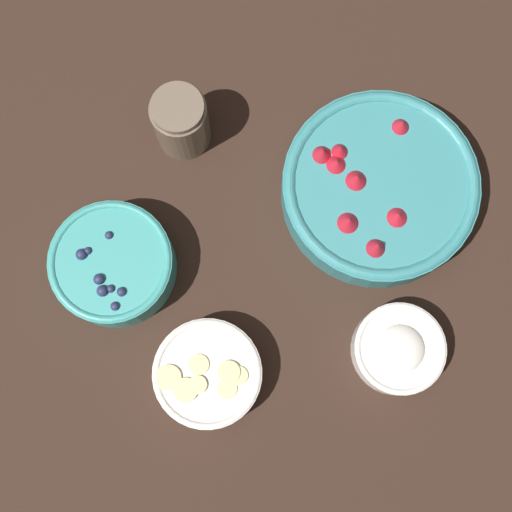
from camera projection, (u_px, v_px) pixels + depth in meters
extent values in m
plane|color=black|center=(302.00, 237.00, 1.00)|extent=(4.00, 4.00, 0.00)
cylinder|color=teal|center=(378.00, 189.00, 0.98)|extent=(0.27, 0.27, 0.06)
torus|color=teal|center=(381.00, 184.00, 0.96)|extent=(0.27, 0.27, 0.02)
cylinder|color=#B21928|center=(380.00, 186.00, 0.97)|extent=(0.21, 0.21, 0.02)
cone|color=#B21928|center=(377.00, 247.00, 0.93)|extent=(0.04, 0.04, 0.03)
cone|color=#B21928|center=(349.00, 222.00, 0.94)|extent=(0.04, 0.04, 0.03)
cone|color=#B21928|center=(322.00, 153.00, 0.95)|extent=(0.04, 0.04, 0.03)
cone|color=#B21928|center=(357.00, 179.00, 0.95)|extent=(0.05, 0.05, 0.02)
cone|color=#B21928|center=(340.00, 150.00, 0.96)|extent=(0.03, 0.03, 0.02)
cone|color=#B21928|center=(401.00, 125.00, 0.96)|extent=(0.04, 0.04, 0.02)
cone|color=#B21928|center=(398.00, 217.00, 0.94)|extent=(0.05, 0.05, 0.02)
cone|color=#B21928|center=(336.00, 163.00, 0.95)|extent=(0.04, 0.04, 0.02)
cylinder|color=teal|center=(114.00, 265.00, 0.96)|extent=(0.16, 0.16, 0.06)
torus|color=teal|center=(110.00, 262.00, 0.93)|extent=(0.16, 0.16, 0.01)
cylinder|color=#23284C|center=(111.00, 263.00, 0.94)|extent=(0.13, 0.13, 0.02)
sphere|color=#23284C|center=(111.00, 289.00, 0.92)|extent=(0.01, 0.01, 0.01)
sphere|color=#23284C|center=(88.00, 251.00, 0.93)|extent=(0.01, 0.01, 0.01)
sphere|color=#23284C|center=(81.00, 254.00, 0.93)|extent=(0.02, 0.02, 0.02)
sphere|color=#23284C|center=(115.00, 306.00, 0.92)|extent=(0.01, 0.01, 0.01)
sphere|color=#23284C|center=(102.00, 291.00, 0.92)|extent=(0.02, 0.02, 0.02)
sphere|color=#23284C|center=(109.00, 235.00, 0.94)|extent=(0.01, 0.01, 0.01)
sphere|color=#23284C|center=(122.00, 292.00, 0.92)|extent=(0.01, 0.01, 0.01)
sphere|color=#23284C|center=(99.00, 279.00, 0.93)|extent=(0.01, 0.01, 0.01)
cylinder|color=silver|center=(208.00, 374.00, 0.94)|extent=(0.14, 0.14, 0.05)
torus|color=silver|center=(207.00, 373.00, 0.92)|extent=(0.14, 0.14, 0.01)
cylinder|color=beige|center=(208.00, 374.00, 0.93)|extent=(0.11, 0.11, 0.01)
cylinder|color=beige|center=(199.00, 365.00, 0.92)|extent=(0.03, 0.03, 0.00)
cylinder|color=beige|center=(198.00, 385.00, 0.91)|extent=(0.02, 0.02, 0.01)
cylinder|color=beige|center=(169.00, 378.00, 0.92)|extent=(0.03, 0.03, 0.01)
cylinder|color=beige|center=(238.00, 376.00, 0.92)|extent=(0.02, 0.02, 0.00)
cylinder|color=beige|center=(229.00, 372.00, 0.92)|extent=(0.03, 0.03, 0.01)
cylinder|color=beige|center=(227.00, 389.00, 0.91)|extent=(0.03, 0.03, 0.00)
cylinder|color=beige|center=(186.00, 390.00, 0.91)|extent=(0.03, 0.03, 0.01)
cylinder|color=silver|center=(398.00, 349.00, 0.95)|extent=(0.12, 0.12, 0.04)
torus|color=silver|center=(400.00, 349.00, 0.93)|extent=(0.12, 0.12, 0.01)
cylinder|color=white|center=(400.00, 349.00, 0.94)|extent=(0.10, 0.10, 0.01)
ellipsoid|color=white|center=(400.00, 349.00, 0.93)|extent=(0.06, 0.06, 0.03)
cylinder|color=brown|center=(181.00, 123.00, 0.98)|extent=(0.08, 0.08, 0.09)
cylinder|color=#3D2316|center=(182.00, 125.00, 0.99)|extent=(0.06, 0.06, 0.07)
cylinder|color=brown|center=(177.00, 108.00, 0.93)|extent=(0.07, 0.07, 0.01)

